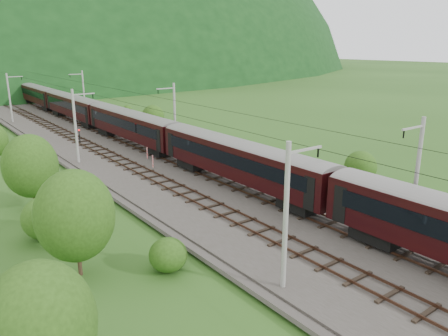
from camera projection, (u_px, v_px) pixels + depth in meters
ground at (354, 258)px, 27.19m from camera, size 600.00×600.00×0.00m
railbed at (251, 209)px, 34.84m from camera, size 14.00×220.00×0.30m
track_left at (227, 214)px, 33.39m from camera, size 2.40×220.00×0.27m
track_right at (273, 201)px, 36.17m from camera, size 2.40×220.00×0.27m
catenary_left at (76, 125)px, 47.03m from camera, size 2.54×192.28×8.00m
catenary_right at (174, 114)px, 54.10m from camera, size 2.54×192.28×8.00m
overhead_wires at (252, 123)px, 32.93m from camera, size 4.83×198.00×0.03m
train at (133, 121)px, 55.36m from camera, size 2.92×160.16×5.07m
hazard_post_near at (153, 161)px, 45.88m from camera, size 0.14×0.14×1.34m
hazard_post_far at (147, 153)px, 49.52m from camera, size 0.14×0.14×1.33m
signal at (79, 136)px, 56.22m from camera, size 0.22×0.22×2.02m
vegetation_left at (58, 215)px, 27.09m from camera, size 11.64×145.64×6.82m
vegetation_right at (345, 170)px, 41.40m from camera, size 6.30×101.64×3.20m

